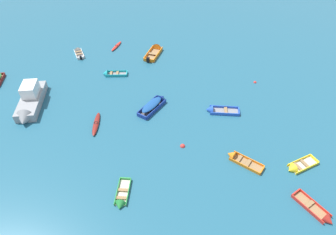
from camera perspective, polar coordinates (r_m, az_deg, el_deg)
rowboat_orange_cluster_outer at (r=26.39m, az=13.50°, el=-7.80°), size 3.41×2.19×0.94m
kayak_red_back_row_right at (r=42.47m, az=-10.17°, el=13.74°), size 0.76×2.94×0.28m
rowboat_deep_blue_near_right at (r=30.85m, az=-2.55°, el=2.85°), size 2.58×4.23×1.15m
rowboat_blue_far_back at (r=30.64m, az=9.32°, el=1.43°), size 3.59×1.63×1.09m
rowboat_green_foreground_center at (r=23.49m, az=-9.27°, el=-15.85°), size 1.34×2.94×0.87m
motor_launch_grey_distant_center at (r=33.81m, az=-25.67°, el=2.86°), size 3.98×7.01×2.51m
rowboat_turquoise_cluster_inner at (r=36.46m, az=-11.41°, el=8.48°), size 3.14×1.66×0.91m
rowboat_white_far_right at (r=42.22m, az=-17.34°, el=12.31°), size 2.38×2.78×0.89m
rowboat_yellow_near_left at (r=27.30m, az=23.96°, el=-9.06°), size 2.99×2.67×0.96m
rowboat_orange_back_row_center at (r=40.66m, az=-2.44°, el=13.15°), size 1.79×4.50×1.32m
rowboat_red_near_camera at (r=25.28m, az=28.08°, el=-16.64°), size 3.02×2.92×0.94m
kayak_maroon_outer_left at (r=29.57m, az=-14.04°, el=-1.21°), size 1.37×3.42×0.32m
mooring_buoy_trailing at (r=26.81m, az=2.91°, el=-5.72°), size 0.47×0.47×0.47m
mooring_buoy_far_field at (r=36.01m, az=16.83°, el=6.65°), size 0.37×0.37×0.37m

